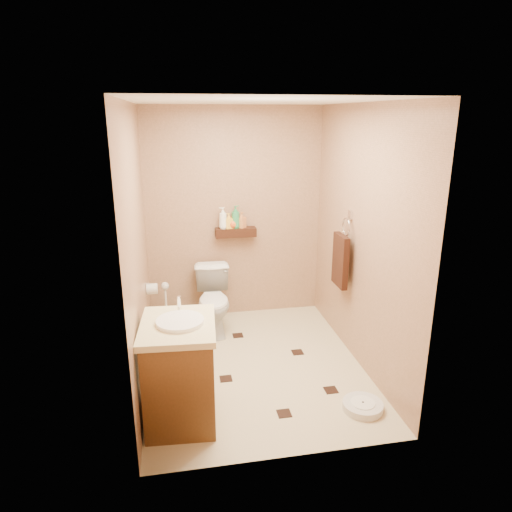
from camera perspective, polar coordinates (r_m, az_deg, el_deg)
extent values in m
plane|color=beige|center=(4.49, -0.21, -13.47)|extent=(2.50, 2.50, 0.00)
cube|color=#A77B5F|center=(5.21, -2.70, 5.11)|extent=(2.00, 0.04, 2.40)
cube|color=#A77B5F|center=(2.86, 4.27, -5.33)|extent=(2.00, 0.04, 2.40)
cube|color=#A77B5F|center=(3.97, -14.60, 0.65)|extent=(0.04, 2.50, 2.40)
cube|color=#A77B5F|center=(4.30, 13.00, 2.05)|extent=(0.04, 2.50, 2.40)
cube|color=white|center=(3.86, -0.26, 18.81)|extent=(2.00, 2.50, 0.02)
cube|color=#351A0E|center=(5.18, -2.55, 2.98)|extent=(0.46, 0.14, 0.10)
cube|color=black|center=(4.29, -3.79, -15.05)|extent=(0.11, 0.11, 0.01)
cube|color=black|center=(4.72, 5.20, -11.89)|extent=(0.11, 0.11, 0.01)
cube|color=black|center=(3.88, 3.54, -19.04)|extent=(0.11, 0.11, 0.01)
cube|color=black|center=(4.83, -6.97, -11.21)|extent=(0.11, 0.11, 0.01)
cube|color=black|center=(4.19, 9.34, -16.20)|extent=(0.11, 0.11, 0.01)
cube|color=black|center=(5.03, -2.28, -9.89)|extent=(0.11, 0.11, 0.01)
imported|color=white|center=(5.04, -5.29, -5.58)|extent=(0.41, 0.69, 0.69)
cube|color=brown|center=(3.67, -9.43, -14.41)|extent=(0.56, 0.66, 0.77)
cube|color=beige|center=(3.47, -9.77, -8.66)|extent=(0.60, 0.71, 0.05)
cylinder|color=white|center=(3.46, -9.46, -8.20)|extent=(0.35, 0.35, 0.05)
cylinder|color=silver|center=(3.63, -9.60, -5.83)|extent=(0.03, 0.03, 0.12)
cylinder|color=silver|center=(4.00, 13.19, -17.79)|extent=(0.40, 0.40, 0.06)
cylinder|color=white|center=(3.98, 13.22, -17.41)|extent=(0.20, 0.20, 0.01)
cylinder|color=#175F5C|center=(5.29, -11.06, -7.99)|extent=(0.12, 0.12, 0.13)
cylinder|color=silver|center=(5.19, -11.21, -5.54)|extent=(0.02, 0.02, 0.38)
sphere|color=silver|center=(5.13, -11.33, -3.70)|extent=(0.09, 0.09, 0.09)
cube|color=silver|center=(4.48, 11.73, 5.10)|extent=(0.03, 0.06, 0.08)
torus|color=silver|center=(4.49, 11.22, 3.59)|extent=(0.02, 0.19, 0.19)
cube|color=#361710|center=(4.57, 10.51, -0.57)|extent=(0.06, 0.30, 0.52)
cylinder|color=silver|center=(4.77, -12.87, -4.02)|extent=(0.11, 0.11, 0.11)
cylinder|color=silver|center=(4.75, -13.40, -3.37)|extent=(0.04, 0.02, 0.02)
imported|color=white|center=(5.12, -4.15, 4.77)|extent=(0.12, 0.12, 0.24)
imported|color=yellow|center=(5.13, -3.41, 4.42)|extent=(0.09, 0.09, 0.17)
imported|color=orange|center=(5.14, -2.89, 4.27)|extent=(0.15, 0.15, 0.14)
imported|color=#2F8F52|center=(5.14, -2.57, 4.91)|extent=(0.13, 0.13, 0.26)
imported|color=#D37F46|center=(5.15, -1.84, 4.54)|extent=(0.12, 0.12, 0.18)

